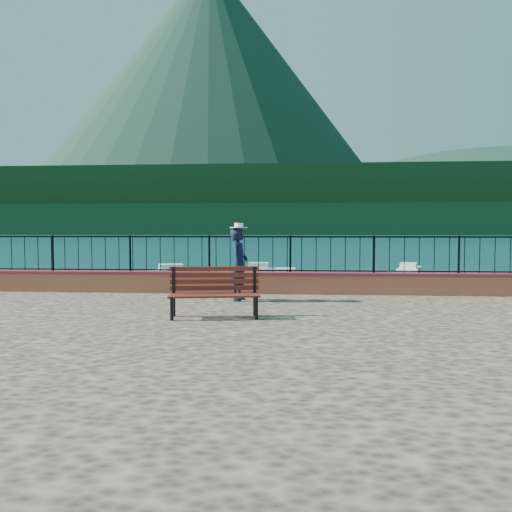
# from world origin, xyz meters

# --- Properties ---
(ground) EXTENTS (2000.00, 2000.00, 0.00)m
(ground) POSITION_xyz_m (0.00, 0.00, 0.00)
(ground) COLOR #19596B
(ground) RESTS_ON ground
(parapet) EXTENTS (28.00, 0.46, 0.58)m
(parapet) POSITION_xyz_m (0.00, 3.70, 1.49)
(parapet) COLOR #B95743
(parapet) RESTS_ON promenade
(railing) EXTENTS (27.00, 0.05, 0.95)m
(railing) POSITION_xyz_m (0.00, 3.70, 2.25)
(railing) COLOR black
(railing) RESTS_ON parapet
(dock) EXTENTS (2.00, 16.00, 0.30)m
(dock) POSITION_xyz_m (-2.00, 12.00, 0.15)
(dock) COLOR #2D231C
(dock) RESTS_ON ground
(far_forest) EXTENTS (900.00, 60.00, 18.00)m
(far_forest) POSITION_xyz_m (0.00, 300.00, 9.00)
(far_forest) COLOR black
(far_forest) RESTS_ON ground
(foothills) EXTENTS (900.00, 120.00, 44.00)m
(foothills) POSITION_xyz_m (0.00, 360.00, 22.00)
(foothills) COLOR black
(foothills) RESTS_ON ground
(volcano) EXTENTS (560.00, 560.00, 380.00)m
(volcano) POSITION_xyz_m (-120.00, 700.00, 190.00)
(volcano) COLOR #142D23
(volcano) RESTS_ON ground
(companion_hill) EXTENTS (448.00, 384.00, 180.00)m
(companion_hill) POSITION_xyz_m (220.00, 560.00, 0.00)
(companion_hill) COLOR #142D23
(companion_hill) RESTS_ON ground
(park_bench) EXTENTS (1.83, 0.84, 0.98)m
(park_bench) POSITION_xyz_m (-1.75, -0.09, 1.50)
(park_bench) COLOR black
(park_bench) RESTS_ON promenade
(person) EXTENTS (0.52, 0.70, 1.76)m
(person) POSITION_xyz_m (-1.53, 2.27, 2.08)
(person) COLOR black
(person) RESTS_ON promenade
(hat) EXTENTS (0.44, 0.44, 0.12)m
(hat) POSITION_xyz_m (-1.53, 2.27, 3.02)
(hat) COLOR white
(hat) RESTS_ON person
(boat_0) EXTENTS (4.24, 2.11, 0.80)m
(boat_0) POSITION_xyz_m (-8.06, 12.34, 0.40)
(boat_0) COLOR silver
(boat_0) RESTS_ON ground
(boat_1) EXTENTS (4.19, 1.72, 0.80)m
(boat_1) POSITION_xyz_m (0.69, 11.70, 0.40)
(boat_1) COLOR silver
(boat_1) RESTS_ON ground
(boat_2) EXTENTS (4.05, 2.08, 0.80)m
(boat_2) POSITION_xyz_m (5.92, 16.04, 0.40)
(boat_2) COLOR silver
(boat_2) RESTS_ON ground
(boat_3) EXTENTS (4.38, 2.51, 0.80)m
(boat_3) POSITION_xyz_m (-7.28, 21.07, 0.40)
(boat_3) COLOR silver
(boat_3) RESTS_ON ground
(boat_4) EXTENTS (3.68, 1.33, 0.80)m
(boat_4) POSITION_xyz_m (-1.96, 22.69, 0.40)
(boat_4) COLOR silver
(boat_4) RESTS_ON ground
(boat_5) EXTENTS (2.39, 4.02, 0.80)m
(boat_5) POSITION_xyz_m (7.40, 23.76, 0.40)
(boat_5) COLOR silver
(boat_5) RESTS_ON ground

